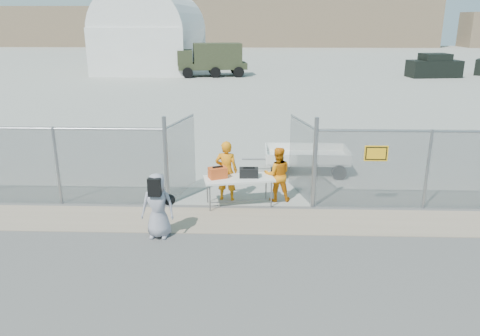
{
  "coord_description": "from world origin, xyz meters",
  "views": [
    {
      "loc": [
        0.4,
        -9.99,
        4.95
      ],
      "look_at": [
        0.0,
        2.0,
        1.1
      ],
      "focal_mm": 35.0,
      "sensor_mm": 36.0,
      "label": 1
    }
  ],
  "objects_px": {
    "visitor": "(158,206)",
    "utility_trailer": "(306,160)",
    "security_worker_left": "(226,171)",
    "folding_table": "(239,192)",
    "security_worker_right": "(277,174)"
  },
  "relations": [
    {
      "from": "security_worker_left",
      "to": "utility_trailer",
      "type": "xyz_separation_m",
      "value": [
        2.52,
        2.62,
        -0.43
      ]
    },
    {
      "from": "security_worker_left",
      "to": "security_worker_right",
      "type": "height_order",
      "value": "security_worker_left"
    },
    {
      "from": "visitor",
      "to": "utility_trailer",
      "type": "height_order",
      "value": "visitor"
    },
    {
      "from": "security_worker_left",
      "to": "utility_trailer",
      "type": "height_order",
      "value": "security_worker_left"
    },
    {
      "from": "folding_table",
      "to": "security_worker_right",
      "type": "relative_size",
      "value": 1.21
    },
    {
      "from": "folding_table",
      "to": "security_worker_right",
      "type": "xyz_separation_m",
      "value": [
        1.07,
        0.4,
        0.38
      ]
    },
    {
      "from": "visitor",
      "to": "utility_trailer",
      "type": "relative_size",
      "value": 0.44
    },
    {
      "from": "security_worker_left",
      "to": "visitor",
      "type": "xyz_separation_m",
      "value": [
        -1.46,
        -2.4,
        -0.08
      ]
    },
    {
      "from": "visitor",
      "to": "utility_trailer",
      "type": "distance_m",
      "value": 6.42
    },
    {
      "from": "folding_table",
      "to": "visitor",
      "type": "xyz_separation_m",
      "value": [
        -1.82,
        -2.01,
        0.38
      ]
    },
    {
      "from": "visitor",
      "to": "folding_table",
      "type": "bearing_deg",
      "value": 50.82
    },
    {
      "from": "security_worker_left",
      "to": "visitor",
      "type": "relative_size",
      "value": 1.1
    },
    {
      "from": "security_worker_left",
      "to": "visitor",
      "type": "height_order",
      "value": "security_worker_left"
    },
    {
      "from": "security_worker_right",
      "to": "folding_table",
      "type": "bearing_deg",
      "value": 15.55
    },
    {
      "from": "security_worker_right",
      "to": "utility_trailer",
      "type": "distance_m",
      "value": 2.86
    }
  ]
}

